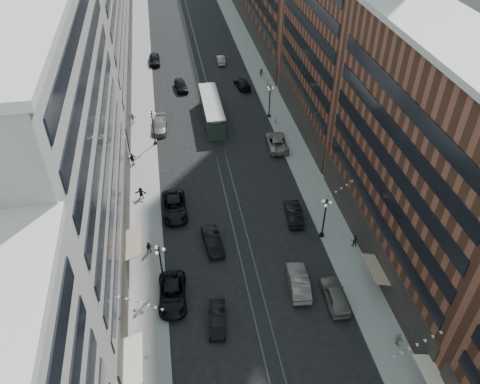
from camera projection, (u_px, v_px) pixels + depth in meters
ground at (213, 122)px, 74.64m from camera, size 220.00×220.00×0.00m
sidewalk_west at (142, 98)px, 80.77m from camera, size 4.00×180.00×0.15m
sidewalk_east at (266, 88)px, 83.71m from camera, size 4.00×180.00×0.15m
rail_west at (202, 94)px, 82.19m from camera, size 0.12×180.00×0.02m
rail_east at (209, 93)px, 82.38m from camera, size 0.12×180.00×0.02m
building_west_mid at (61, 154)px, 42.89m from camera, size 8.00×36.00×28.00m
building_east_mid at (426, 166)px, 44.86m from camera, size 8.00×30.00×24.00m
lamppost_sw_far at (161, 264)px, 46.97m from camera, size 1.03×1.14×5.52m
lamppost_sw_mid at (153, 127)px, 67.63m from camera, size 1.03×1.14×5.52m
lamppost_se_far at (324, 217)px, 52.49m from camera, size 1.03×1.14×5.52m
lamppost_se_mid at (270, 100)px, 73.91m from camera, size 1.03×1.14×5.52m
streetcar at (212, 111)px, 74.08m from camera, size 2.80×12.64×3.50m
car_2 at (172, 294)px, 46.89m from camera, size 3.03×6.04×1.64m
car_4 at (335, 295)px, 46.72m from camera, size 2.27×5.32×1.79m
car_5 at (217, 319)px, 44.72m from camera, size 2.09×4.58×1.46m
pedestrian_2 at (149, 248)px, 51.77m from camera, size 0.78×0.45×1.56m
pedestrian_4 at (398, 339)px, 42.74m from camera, size 0.74×1.02×1.58m
car_7 at (174, 207)px, 57.23m from camera, size 2.98×6.32×1.75m
car_8 at (159, 125)px, 72.33m from camera, size 2.63×5.62×1.59m
car_9 at (154, 59)px, 91.61m from camera, size 2.14×5.18×1.76m
car_10 at (294, 213)px, 56.42m from camera, size 2.25×5.11×1.63m
car_11 at (277, 142)px, 68.62m from camera, size 3.22×6.30×1.70m
car_12 at (242, 83)px, 83.69m from camera, size 2.75×5.40×1.50m
car_13 at (181, 85)px, 82.92m from camera, size 2.45×5.01×1.64m
car_14 at (221, 60)px, 91.85m from camera, size 1.66×4.30×1.40m
pedestrian_5 at (141, 193)px, 59.20m from camera, size 1.56×0.72×1.63m
pedestrian_6 at (133, 118)px, 73.64m from camera, size 1.10×0.72×1.72m
pedestrian_7 at (354, 241)px, 52.59m from camera, size 0.85×0.61×1.58m
pedestrian_8 at (276, 120)px, 73.23m from camera, size 0.73×0.68×1.68m
pedestrian_9 at (261, 73)px, 86.73m from camera, size 0.98×0.42×1.50m
car_extra_0 at (298, 281)px, 48.07m from camera, size 2.46×5.61×1.79m
car_extra_1 at (213, 241)px, 52.76m from camera, size 2.29×5.22×1.67m
pedestrian_extra_1 at (132, 159)px, 64.75m from camera, size 1.16×1.09×1.87m
pedestrian_extra_2 at (268, 84)px, 82.96m from camera, size 0.75×0.60×1.80m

